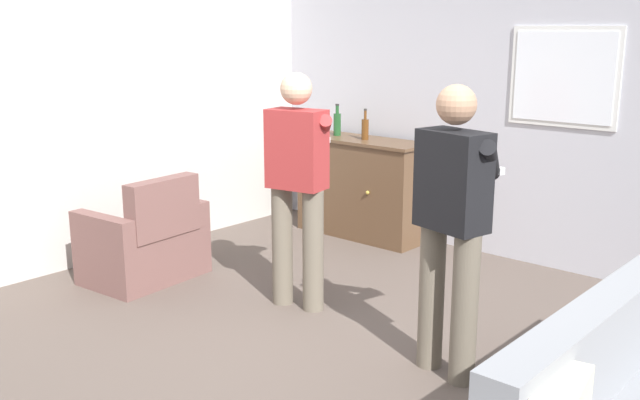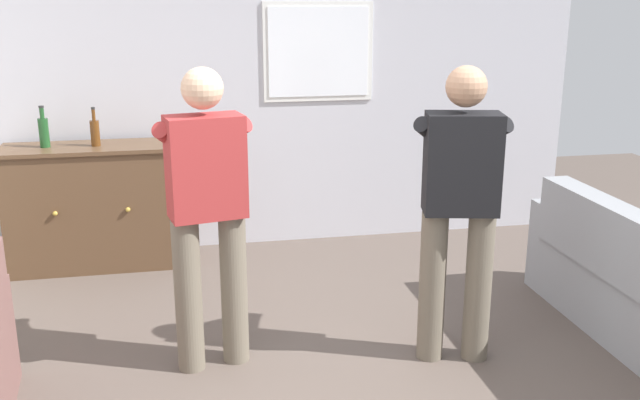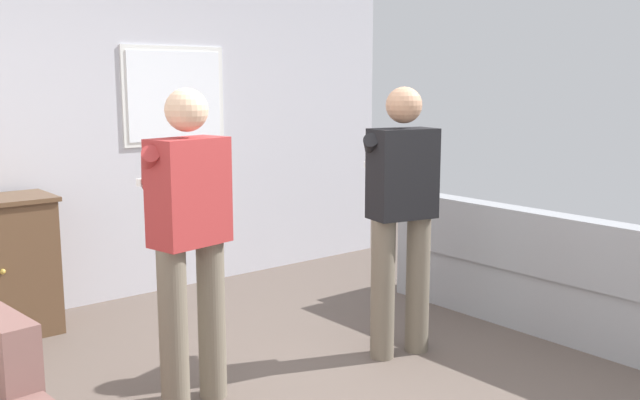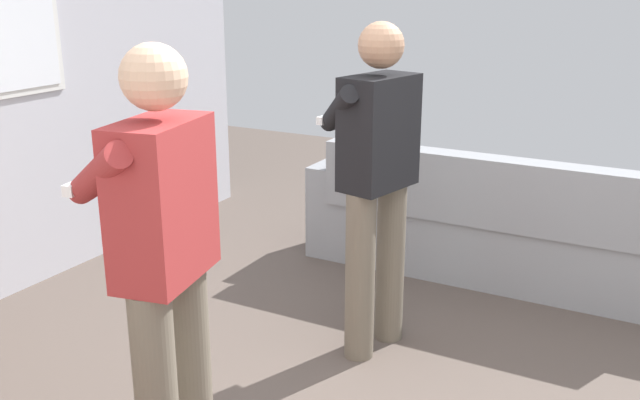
# 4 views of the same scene
# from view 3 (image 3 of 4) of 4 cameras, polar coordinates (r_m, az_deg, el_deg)

# --- Properties ---
(wall_back_with_window) EXTENTS (5.20, 0.15, 2.80)m
(wall_back_with_window) POSITION_cam_3_polar(r_m,az_deg,el_deg) (5.82, -15.29, 6.14)
(wall_back_with_window) COLOR silver
(wall_back_with_window) RESTS_ON ground
(couch) EXTENTS (0.57, 2.49, 0.85)m
(couch) POSITION_cam_3_polar(r_m,az_deg,el_deg) (5.25, 17.78, -6.22)
(couch) COLOR gray
(couch) RESTS_ON ground
(person_standing_left) EXTENTS (0.55, 0.51, 1.68)m
(person_standing_left) POSITION_cam_3_polar(r_m,az_deg,el_deg) (3.75, -10.46, -2.61)
(person_standing_left) COLOR #6B6051
(person_standing_left) RESTS_ON ground
(person_standing_right) EXTENTS (0.54, 0.51, 1.68)m
(person_standing_right) POSITION_cam_3_polar(r_m,az_deg,el_deg) (4.41, 6.49, -0.68)
(person_standing_right) COLOR #6B6051
(person_standing_right) RESTS_ON ground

